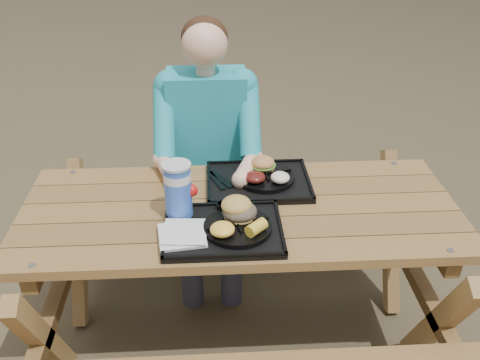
{
  "coord_description": "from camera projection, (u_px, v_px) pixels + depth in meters",
  "views": [
    {
      "loc": [
        -0.11,
        -1.84,
        1.95
      ],
      "look_at": [
        0.0,
        0.0,
        0.88
      ],
      "focal_mm": 40.0,
      "sensor_mm": 36.0,
      "label": 1
    }
  ],
  "objects": [
    {
      "name": "tray_near",
      "position": [
        223.0,
        231.0,
        2.04
      ],
      "size": [
        0.45,
        0.35,
        0.02
      ],
      "primitive_type": "cube",
      "color": "black",
      "rests_on": "picnic_table"
    },
    {
      "name": "soda_cup",
      "position": [
        178.0,
        191.0,
        2.07
      ],
      "size": [
        0.11,
        0.11,
        0.21
      ],
      "primitive_type": "cylinder",
      "color": "blue",
      "rests_on": "tray_near"
    },
    {
      "name": "condiment_mustard",
      "position": [
        234.0,
        208.0,
        2.13
      ],
      "size": [
        0.05,
        0.05,
        0.03
      ],
      "primitive_type": "cylinder",
      "color": "gold",
      "rests_on": "tray_near"
    },
    {
      "name": "ground",
      "position": [
        240.0,
        338.0,
        2.57
      ],
      "size": [
        60.0,
        60.0,
        0.0
      ],
      "primitive_type": "plane",
      "color": "#999999",
      "rests_on": "ground"
    },
    {
      "name": "baked_beans",
      "position": [
        255.0,
        177.0,
        2.29
      ],
      "size": [
        0.09,
        0.09,
        0.04
      ],
      "primitive_type": "ellipsoid",
      "color": "#571611",
      "rests_on": "plate_far"
    },
    {
      "name": "cutlery_far",
      "position": [
        221.0,
        179.0,
        2.35
      ],
      "size": [
        0.11,
        0.16,
        0.01
      ],
      "primitive_type": "cube",
      "rotation": [
        0.0,
        0.0,
        0.54
      ],
      "color": "black",
      "rests_on": "tray_far"
    },
    {
      "name": "tray_far",
      "position": [
        258.0,
        182.0,
        2.35
      ],
      "size": [
        0.45,
        0.35,
        0.02
      ],
      "primitive_type": "cube",
      "color": "black",
      "rests_on": "picnic_table"
    },
    {
      "name": "potato_salad",
      "position": [
        280.0,
        177.0,
        2.29
      ],
      "size": [
        0.08,
        0.08,
        0.05
      ],
      "primitive_type": "ellipsoid",
      "color": "white",
      "rests_on": "plate_far"
    },
    {
      "name": "condiment_bbq",
      "position": [
        223.0,
        207.0,
        2.13
      ],
      "size": [
        0.05,
        0.05,
        0.03
      ],
      "primitive_type": "cylinder",
      "color": "black",
      "rests_on": "tray_near"
    },
    {
      "name": "picnic_table",
      "position": [
        240.0,
        278.0,
        2.39
      ],
      "size": [
        1.8,
        1.49,
        0.75
      ],
      "primitive_type": null,
      "color": "#999999",
      "rests_on": "ground"
    },
    {
      "name": "corn_cob",
      "position": [
        256.0,
        228.0,
        1.96
      ],
      "size": [
        0.11,
        0.11,
        0.05
      ],
      "primitive_type": null,
      "rotation": [
        0.0,
        0.0,
        0.77
      ],
      "color": "yellow",
      "rests_on": "plate_near"
    },
    {
      "name": "burger",
      "position": [
        263.0,
        160.0,
        2.37
      ],
      "size": [
        0.11,
        0.11,
        0.09
      ],
      "primitive_type": null,
      "color": "#BE7A43",
      "rests_on": "plate_far"
    },
    {
      "name": "sandwich",
      "position": [
        240.0,
        203.0,
        2.03
      ],
      "size": [
        0.13,
        0.13,
        0.13
      ],
      "primitive_type": null,
      "color": "#BC9342",
      "rests_on": "plate_near"
    },
    {
      "name": "plate_far",
      "position": [
        265.0,
        177.0,
        2.35
      ],
      "size": [
        0.26,
        0.26,
        0.02
      ],
      "primitive_type": "cylinder",
      "color": "black",
      "rests_on": "tray_far"
    },
    {
      "name": "plate_near",
      "position": [
        238.0,
        227.0,
        2.02
      ],
      "size": [
        0.26,
        0.26,
        0.02
      ],
      "primitive_type": "cylinder",
      "color": "black",
      "rests_on": "tray_near"
    },
    {
      "name": "mac_cheese",
      "position": [
        222.0,
        229.0,
        1.95
      ],
      "size": [
        0.09,
        0.09,
        0.05
      ],
      "primitive_type": "ellipsoid",
      "color": "yellow",
      "rests_on": "plate_near"
    },
    {
      "name": "diner",
      "position": [
        209.0,
        166.0,
        2.74
      ],
      "size": [
        0.48,
        0.84,
        1.28
      ],
      "primitive_type": null,
      "color": "#1CC4C6",
      "rests_on": "ground"
    },
    {
      "name": "napkin_stack",
      "position": [
        182.0,
        234.0,
        1.98
      ],
      "size": [
        0.19,
        0.19,
        0.02
      ],
      "primitive_type": "cube",
      "rotation": [
        0.0,
        0.0,
        0.13
      ],
      "color": "silver",
      "rests_on": "tray_near"
    }
  ]
}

